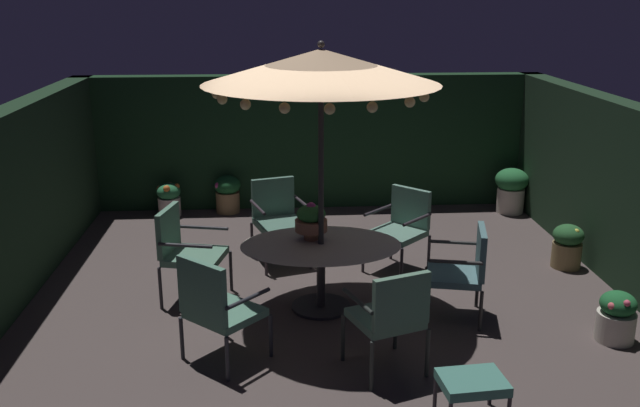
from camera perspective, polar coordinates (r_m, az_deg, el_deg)
ground_plane at (r=7.46m, az=0.72°, el=-8.18°), size 6.95×7.46×0.02m
hedge_backdrop_rear at (r=10.56m, az=-0.76°, el=5.11°), size 6.95×0.30×2.00m
patio_dining_table at (r=7.12m, az=0.08°, el=-4.38°), size 1.64×1.20×0.71m
patio_umbrella at (r=6.67m, az=0.09°, el=11.10°), size 2.28×2.28×2.73m
centerpiece_planter at (r=7.13m, az=-0.73°, el=-1.32°), size 0.33×0.33×0.40m
patio_chair_north at (r=8.40m, az=-3.49°, el=-0.93°), size 0.74×0.77×1.00m
patio_chair_northeast at (r=7.46m, az=-10.98°, el=-3.54°), size 0.74×0.72×1.01m
patio_chair_east at (r=6.16m, az=-8.54°, el=-8.19°), size 0.83×0.82×1.00m
patio_chair_southeast at (r=5.94m, az=5.84°, el=-8.93°), size 0.73×0.73×0.97m
patio_chair_south at (r=7.07m, az=11.73°, el=-5.11°), size 0.67×0.69×0.95m
patio_chair_southwest at (r=8.20m, az=6.74°, el=-1.69°), size 0.82×0.82×0.96m
ottoman_footrest at (r=5.56m, az=12.38°, el=-14.25°), size 0.52×0.42×0.37m
potted_plant_left_far at (r=10.44m, az=-7.60°, el=0.89°), size 0.40×0.40×0.56m
potted_plant_front_corner at (r=7.17m, az=23.13°, el=-8.50°), size 0.36×0.36×0.49m
potted_plant_back_right at (r=10.43m, az=-12.27°, el=0.41°), size 0.35×0.36×0.50m
potted_plant_right_far at (r=10.71m, az=15.40°, el=1.21°), size 0.49×0.49×0.67m
potted_plant_left_near at (r=8.79m, az=19.61°, el=-3.22°), size 0.36×0.36×0.53m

